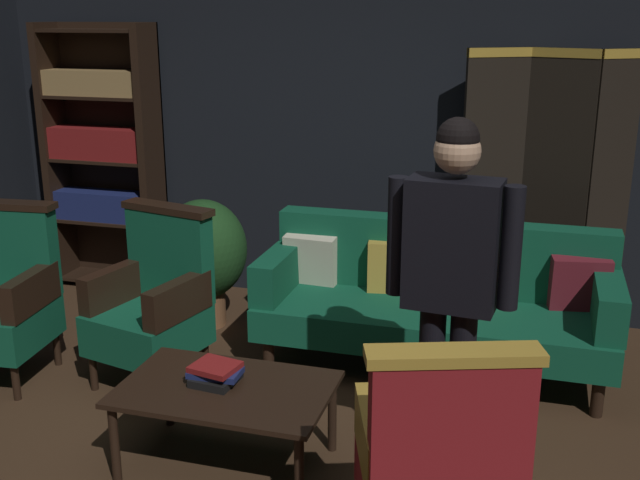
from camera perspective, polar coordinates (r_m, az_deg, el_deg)
name	(u,v)px	position (r m, az deg, el deg)	size (l,w,h in m)	color
ground_plane	(273,478)	(3.80, -3.53, -17.31)	(10.00, 10.00, 0.00)	#3D2819
back_wall	(384,117)	(5.56, 4.81, 9.14)	(7.20, 0.10, 2.80)	black
folding_screen	(554,188)	(5.39, 17.05, 3.75)	(1.22, 0.37, 1.90)	black
bookshelf	(104,154)	(6.18, -15.84, 6.17)	(0.90, 0.32, 2.05)	black
velvet_couch	(436,295)	(4.75, 8.64, -4.08)	(2.12, 0.78, 0.88)	black
coffee_table	(226,395)	(3.72, -7.03, -11.43)	(1.00, 0.64, 0.42)	black
armchair_gilt_accent	(438,466)	(3.01, 8.79, -16.33)	(0.73, 0.73, 1.04)	#B78E33
armchair_wing_left	(1,298)	(4.93, -22.68, -4.00)	(0.64, 0.63, 1.04)	black
armchair_wing_right	(154,302)	(4.59, -12.27, -4.54)	(0.70, 0.69, 1.04)	black
standing_figure	(451,271)	(3.41, 9.75, -2.32)	(0.59, 0.25, 1.70)	black
potted_plant	(203,254)	(5.33, -8.70, -1.03)	(0.61, 0.61, 0.90)	brown
book_black_cloth	(216,379)	(3.74, -7.78, -10.23)	(0.20, 0.20, 0.04)	black
book_navy_cloth	(215,372)	(3.72, -7.80, -9.76)	(0.24, 0.15, 0.03)	navy
book_red_leather	(215,367)	(3.71, -7.82, -9.36)	(0.21, 0.18, 0.03)	maroon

